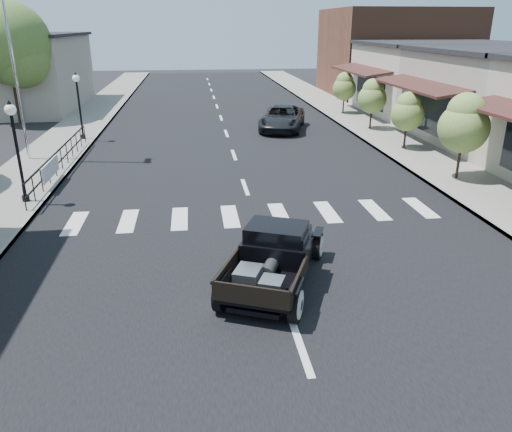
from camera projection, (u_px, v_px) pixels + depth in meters
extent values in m
plane|color=black|center=(275.00, 273.00, 12.35)|extent=(120.00, 120.00, 0.00)
cube|color=black|center=(229.00, 141.00, 26.24)|extent=(14.00, 80.00, 0.02)
cube|color=gray|center=(62.00, 145.00, 25.21)|extent=(3.00, 80.00, 0.15)
cube|color=gray|center=(384.00, 136.00, 27.21)|extent=(3.00, 80.00, 0.15)
cube|color=#ACA090|center=(5.00, 73.00, 35.62)|extent=(10.00, 12.00, 5.00)
cube|color=beige|center=(442.00, 80.00, 33.67)|extent=(10.00, 9.00, 4.50)
cube|color=brown|center=(394.00, 53.00, 42.54)|extent=(11.00, 10.00, 7.00)
cylinder|color=silver|center=(6.00, 17.00, 20.21)|extent=(0.12, 0.12, 11.76)
imported|color=black|center=(282.00, 118.00, 28.82)|extent=(3.59, 5.36, 1.37)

